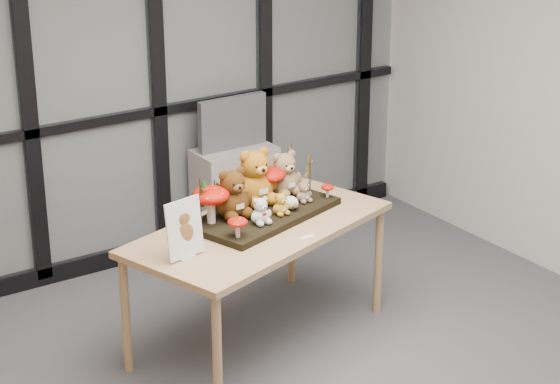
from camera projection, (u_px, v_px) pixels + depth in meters
room_shell at (322, 122)px, 4.44m from camera, size 5.00×5.00×5.00m
glass_partition at (93, 66)px, 6.45m from camera, size 4.90×0.06×2.78m
display_table at (259, 236)px, 5.79m from camera, size 1.73×1.21×0.74m
diorama_tray at (264, 214)px, 5.88m from camera, size 0.99×0.69×0.04m
bear_pooh_yellow at (255, 173)px, 5.93m from camera, size 0.34×0.33×0.37m
bear_brown_medium at (232, 190)px, 5.74m from camera, size 0.30×0.28×0.32m
bear_tan_back at (284, 171)px, 6.07m from camera, size 0.28×0.26×0.30m
bear_small_yellow at (281, 202)px, 5.80m from camera, size 0.14×0.13×0.15m
bear_white_bow at (260, 209)px, 5.67m from camera, size 0.16×0.15×0.17m
bear_beige_small at (304, 191)px, 5.98m from camera, size 0.13×0.12×0.14m
plush_cream_hedgehog at (291, 202)px, 5.88m from camera, size 0.08×0.08×0.09m
mushroom_back_left at (211, 203)px, 5.67m from camera, size 0.21×0.21×0.24m
mushroom_back_right at (270, 182)px, 6.02m from camera, size 0.19×0.19×0.21m
mushroom_front_left at (238, 226)px, 5.50m from camera, size 0.11×0.11×0.12m
mushroom_front_right at (328, 190)px, 6.06m from camera, size 0.08×0.08×0.09m
sprig_green_far_left at (200, 203)px, 5.60m from camera, size 0.05×0.05×0.29m
sprig_green_mid_left at (215, 198)px, 5.76m from camera, size 0.05×0.05×0.22m
sprig_dry_far_right at (291, 167)px, 6.15m from camera, size 0.05×0.05×0.29m
sprig_dry_mid_right at (310, 174)px, 6.12m from camera, size 0.05×0.05×0.23m
sprig_green_centre at (234, 193)px, 5.90m from camera, size 0.05×0.05×0.17m
sign_holder at (185, 231)px, 5.31m from camera, size 0.23×0.08×0.33m
label_card at (307, 237)px, 5.62m from camera, size 0.09×0.03×0.00m
cabinet at (235, 199)px, 7.14m from camera, size 0.56×0.33×0.75m
monitor at (232, 123)px, 6.96m from camera, size 0.52×0.05×0.37m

